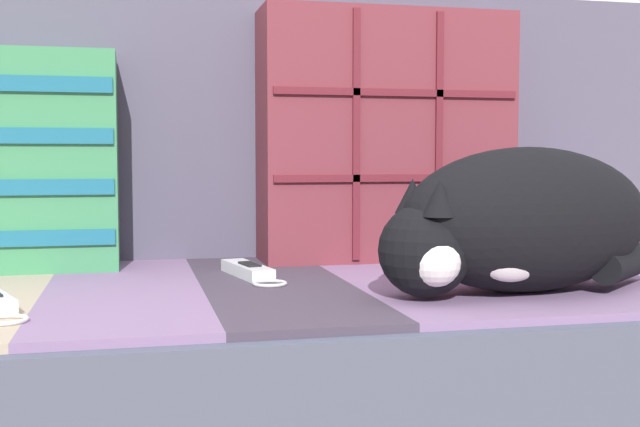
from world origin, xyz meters
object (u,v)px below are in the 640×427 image
object	(u,v)px
throw_pillow_quilted	(386,136)
sleeping_cat	(517,224)
couch	(336,408)
game_remote_far	(249,271)

from	to	relation	value
throw_pillow_quilted	sleeping_cat	distance (m)	0.40
throw_pillow_quilted	couch	bearing A→B (deg)	-127.18
throw_pillow_quilted	sleeping_cat	world-z (taller)	throw_pillow_quilted
couch	sleeping_cat	bearing A→B (deg)	-46.22
couch	throw_pillow_quilted	distance (m)	0.48
couch	sleeping_cat	distance (m)	0.41
couch	throw_pillow_quilted	size ratio (longest dim) A/B	4.04
sleeping_cat	game_remote_far	world-z (taller)	sleeping_cat
throw_pillow_quilted	game_remote_far	xyz separation A→B (m)	(-0.26, -0.16, -0.21)
couch	sleeping_cat	world-z (taller)	sleeping_cat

